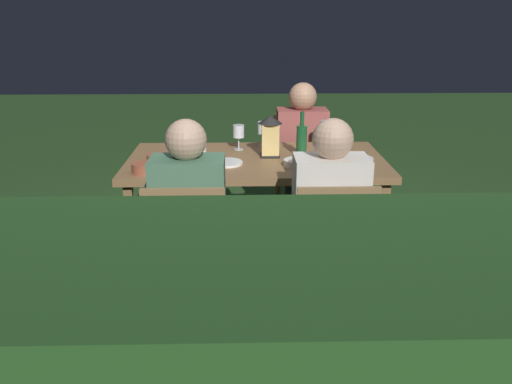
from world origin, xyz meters
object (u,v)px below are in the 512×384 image
chair_side_right_b (188,253)px  lantern_centerpiece (270,134)px  dining_table (256,167)px  green_bottle_on_table (302,140)px  wine_glass_c (325,128)px  chair_side_left_a (299,164)px  bowl_olives (198,150)px  bowl_salad (145,168)px  person_in_rust (302,152)px  plate_b (226,163)px  person_in_green (190,212)px  wine_glass_a (263,129)px  bowl_dip (159,157)px  bowl_bread (297,163)px  person_in_cream (327,210)px  chair_side_right_a (332,251)px  wine_glass_b (239,133)px  plate_a (357,159)px

chair_side_right_b → lantern_centerpiece: bearing=-117.5°
dining_table → green_bottle_on_table: green_bottle_on_table is taller
chair_side_right_b → wine_glass_c: 1.53m
dining_table → chair_side_left_a: size_ratio=1.88×
bowl_olives → bowl_salad: (0.27, 0.41, -0.00)m
lantern_centerpiece → person_in_rust: bearing=-115.3°
plate_b → bowl_salad: bearing=20.8°
person_in_green → wine_glass_c: (-0.86, -1.00, 0.24)m
wine_glass_a → bowl_dip: bearing=30.3°
chair_side_left_a → bowl_salad: bearing=48.0°
chair_side_right_b → wine_glass_a: (-0.43, -1.18, 0.39)m
plate_b → bowl_dip: bearing=-10.7°
plate_b → bowl_dip: (0.42, -0.08, 0.02)m
green_bottle_on_table → bowl_bread: (0.05, 0.25, -0.09)m
chair_side_left_a → chair_side_right_b: 1.82m
person_in_cream → bowl_dip: 1.15m
chair_side_right_a → wine_glass_b: bearing=-65.8°
person_in_rust → chair_side_right_b: size_ratio=1.32×
dining_table → person_in_rust: size_ratio=1.42×
person_in_rust → wine_glass_b: bearing=39.9°
wine_glass_c → bowl_olives: wine_glass_c is taller
person_in_cream → wine_glass_c: size_ratio=6.80×
chair_side_right_a → person_in_cream: (0.00, -0.20, 0.15)m
wine_glass_a → wine_glass_b: 0.20m
green_bottle_on_table → bowl_olives: 0.68m
chair_side_right_b → wine_glass_b: size_ratio=5.15×
wine_glass_b → wine_glass_c: (-0.61, -0.13, 0.00)m
chair_side_left_a → wine_glass_c: size_ratio=5.15×
lantern_centerpiece → plate_a: bearing=168.5°
chair_side_left_a → lantern_centerpiece: (0.28, 0.78, 0.42)m
chair_side_left_a → bowl_dip: chair_side_left_a is taller
chair_side_right_b → plate_a: chair_side_right_b is taller
green_bottle_on_table → wine_glass_c: (-0.20, -0.31, 0.01)m
chair_side_right_b → person_in_cream: size_ratio=0.76×
person_in_rust → chair_side_right_b: 1.65m
dining_table → person_in_green: person_in_green is taller
lantern_centerpiece → wine_glass_a: (0.03, -0.29, -0.03)m
bowl_salad → wine_glass_b: bearing=-135.1°
chair_side_right_b → chair_side_right_a: 0.74m
wine_glass_c → bowl_salad: bearing=30.3°
person_in_green → lantern_centerpiece: size_ratio=4.34×
dining_table → bowl_dip: 0.62m
lantern_centerpiece → bowl_dip: size_ratio=1.78×
plate_a → bowl_bread: (0.39, 0.14, 0.02)m
person_in_cream → green_bottle_on_table: (0.07, -0.69, 0.23)m
chair_side_left_a → bowl_olives: chair_side_left_a is taller
wine_glass_a → bowl_dip: 0.78m
chair_side_right_b → plate_a: 1.30m
person_in_rust → plate_a: 0.76m
person_in_cream → wine_glass_c: (-0.13, -1.00, 0.24)m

